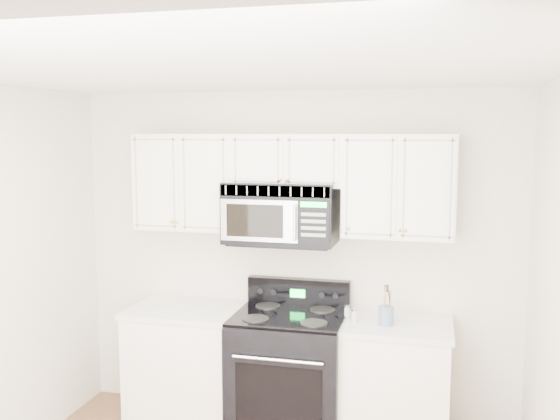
% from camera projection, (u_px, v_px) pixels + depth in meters
% --- Properties ---
extents(room, '(3.51, 3.51, 2.61)m').
position_uv_depth(room, '(220.00, 321.00, 3.26)').
color(room, brown).
rests_on(room, ground).
extents(base_cabinet_left, '(0.86, 0.65, 0.92)m').
position_uv_depth(base_cabinet_left, '(187.00, 368.00, 4.94)').
color(base_cabinet_left, silver).
rests_on(base_cabinet_left, ground).
extents(base_cabinet_right, '(0.86, 0.65, 0.92)m').
position_uv_depth(base_cabinet_right, '(391.00, 388.00, 4.56)').
color(base_cabinet_right, silver).
rests_on(base_cabinet_right, ground).
extents(range, '(0.82, 0.74, 1.14)m').
position_uv_depth(range, '(290.00, 372.00, 4.70)').
color(range, black).
rests_on(range, ground).
extents(upper_cabinets, '(2.44, 0.37, 0.75)m').
position_uv_depth(upper_cabinets, '(289.00, 179.00, 4.70)').
color(upper_cabinets, silver).
rests_on(upper_cabinets, ground).
extents(microwave, '(0.83, 0.47, 0.46)m').
position_uv_depth(microwave, '(281.00, 213.00, 4.70)').
color(microwave, black).
rests_on(microwave, ground).
extents(utensil_crock, '(0.11, 0.11, 0.29)m').
position_uv_depth(utensil_crock, '(386.00, 315.00, 4.43)').
color(utensil_crock, slate).
rests_on(utensil_crock, base_cabinet_right).
extents(shaker_salt, '(0.04, 0.04, 0.10)m').
position_uv_depth(shaker_salt, '(347.00, 311.00, 4.60)').
color(shaker_salt, silver).
rests_on(shaker_salt, base_cabinet_right).
extents(shaker_pepper, '(0.04, 0.04, 0.10)m').
position_uv_depth(shaker_pepper, '(354.00, 315.00, 4.49)').
color(shaker_pepper, silver).
rests_on(shaker_pepper, base_cabinet_right).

